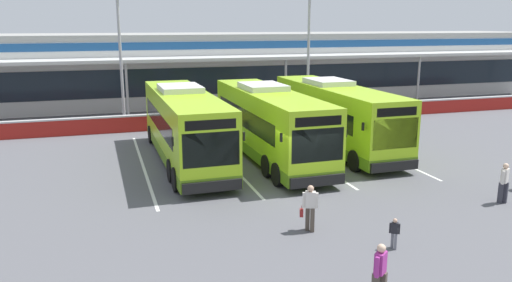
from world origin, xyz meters
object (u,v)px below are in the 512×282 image
(coach_bus_centre, at_px, (335,116))
(lamp_post_centre, at_px, (309,32))
(coach_bus_left_centre, at_px, (269,124))
(pedestrian_with_handbag, at_px, (310,207))
(pedestrian_child, at_px, (394,232))
(coach_bus_leftmost, at_px, (185,127))
(pedestrian_in_dark_coat, at_px, (380,272))
(lamp_post_west, at_px, (119,32))
(pedestrian_near_bin, at_px, (504,182))

(coach_bus_centre, distance_m, lamp_post_centre, 10.63)
(coach_bus_left_centre, distance_m, pedestrian_with_handbag, 9.74)
(pedestrian_child, bearing_deg, coach_bus_leftmost, 110.33)
(coach_bus_leftmost, height_order, pedestrian_in_dark_coat, coach_bus_leftmost)
(pedestrian_child, xyz_separation_m, lamp_post_west, (-7.01, 23.15, 5.75))
(pedestrian_in_dark_coat, xyz_separation_m, lamp_post_west, (-4.88, 25.83, 5.42))
(coach_bus_centre, relative_size, pedestrian_in_dark_coat, 7.52)
(coach_bus_left_centre, distance_m, pedestrian_in_dark_coat, 14.45)
(pedestrian_near_bin, distance_m, lamp_post_centre, 20.35)
(coach_bus_left_centre, bearing_deg, pedestrian_child, -88.90)
(coach_bus_centre, height_order, lamp_post_centre, lamp_post_centre)
(coach_bus_centre, bearing_deg, pedestrian_with_handbag, -119.74)
(lamp_post_centre, bearing_deg, pedestrian_with_handbag, -112.68)
(lamp_post_west, bearing_deg, coach_bus_left_centre, -59.53)
(coach_bus_centre, height_order, pedestrian_child, coach_bus_centre)
(coach_bus_centre, distance_m, lamp_post_west, 15.91)
(lamp_post_west, bearing_deg, coach_bus_centre, -43.65)
(pedestrian_with_handbag, xyz_separation_m, pedestrian_child, (1.98, -2.09, -0.32))
(pedestrian_in_dark_coat, bearing_deg, pedestrian_with_handbag, 88.27)
(coach_bus_left_centre, height_order, pedestrian_child, coach_bus_left_centre)
(coach_bus_left_centre, xyz_separation_m, pedestrian_with_handbag, (-1.76, -9.53, -0.93))
(pedestrian_in_dark_coat, height_order, lamp_post_centre, lamp_post_centre)
(lamp_post_centre, bearing_deg, coach_bus_centre, -103.77)
(pedestrian_in_dark_coat, xyz_separation_m, lamp_post_centre, (8.45, 24.65, 5.42))
(pedestrian_with_handbag, relative_size, lamp_post_centre, 0.15)
(coach_bus_leftmost, bearing_deg, coach_bus_centre, 2.66)
(coach_bus_leftmost, distance_m, lamp_post_west, 12.08)
(coach_bus_leftmost, bearing_deg, coach_bus_left_centre, -7.92)
(coach_bus_left_centre, relative_size, pedestrian_near_bin, 7.52)
(lamp_post_centre, bearing_deg, coach_bus_left_centre, -122.33)
(pedestrian_in_dark_coat, height_order, lamp_post_west, lamp_post_west)
(pedestrian_child, bearing_deg, pedestrian_near_bin, 20.29)
(pedestrian_child, distance_m, lamp_post_west, 24.86)
(coach_bus_leftmost, relative_size, pedestrian_with_handbag, 7.52)
(lamp_post_centre, bearing_deg, lamp_post_west, 174.94)
(coach_bus_leftmost, relative_size, lamp_post_west, 1.11)
(pedestrian_in_dark_coat, xyz_separation_m, pedestrian_child, (2.13, 2.68, -0.33))
(pedestrian_in_dark_coat, bearing_deg, pedestrian_near_bin, 30.67)
(pedestrian_child, height_order, pedestrian_near_bin, pedestrian_near_bin)
(coach_bus_centre, xyz_separation_m, pedestrian_child, (-4.03, -12.62, -1.24))
(pedestrian_near_bin, relative_size, lamp_post_west, 0.15)
(lamp_post_west, bearing_deg, pedestrian_near_bin, -57.28)
(coach_bus_leftmost, height_order, pedestrian_near_bin, coach_bus_leftmost)
(coach_bus_centre, xyz_separation_m, pedestrian_near_bin, (2.32, -10.27, -0.91))
(pedestrian_in_dark_coat, distance_m, lamp_post_centre, 26.61)
(coach_bus_centre, bearing_deg, pedestrian_near_bin, -77.26)
(pedestrian_in_dark_coat, relative_size, pedestrian_child, 1.61)
(coach_bus_left_centre, relative_size, lamp_post_west, 1.11)
(coach_bus_centre, xyz_separation_m, lamp_post_centre, (2.29, 9.35, 4.50))
(coach_bus_leftmost, relative_size, pedestrian_in_dark_coat, 7.52)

